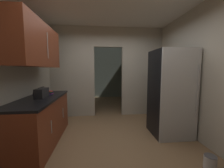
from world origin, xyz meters
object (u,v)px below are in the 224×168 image
Objects in this scene: refrigerator at (170,93)px; paint_can at (210,162)px; boombox at (42,93)px; book_stack at (49,93)px.

paint_can is at bearing -88.44° from refrigerator.
refrigerator reaches higher than boombox.
book_stack is at bearing 175.78° from refrigerator.
refrigerator is 1.40m from paint_can.
book_stack is 0.83× the size of paint_can.
paint_can is at bearing -26.34° from book_stack.
book_stack is at bearing 83.32° from boombox.
refrigerator is 2.63m from book_stack.
refrigerator is 9.35× the size of paint_can.
paint_can is (2.66, -1.31, -0.85)m from book_stack.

